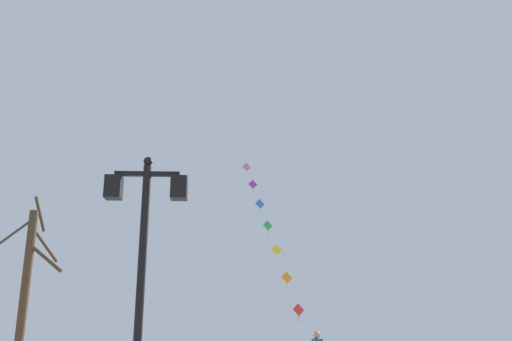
# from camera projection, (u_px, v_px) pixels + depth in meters

# --- Properties ---
(twin_lantern_lamp_post) EXTENTS (1.41, 0.28, 4.64)m
(twin_lantern_lamp_post) POSITION_uv_depth(u_px,v_px,m) (144.00, 237.00, 9.20)
(twin_lantern_lamp_post) COLOR black
(twin_lantern_lamp_post) RESTS_ON ground_plane
(kite_train) EXTENTS (2.91, 10.42, 11.61)m
(kite_train) POSITION_uv_depth(u_px,v_px,m) (268.00, 226.00, 24.56)
(kite_train) COLOR brown
(kite_train) RESTS_ON ground_plane
(bare_tree) EXTENTS (1.53, 1.41, 4.90)m
(bare_tree) POSITION_uv_depth(u_px,v_px,m) (25.00, 299.00, 12.78)
(bare_tree) COLOR #4C3826
(bare_tree) RESTS_ON ground_plane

